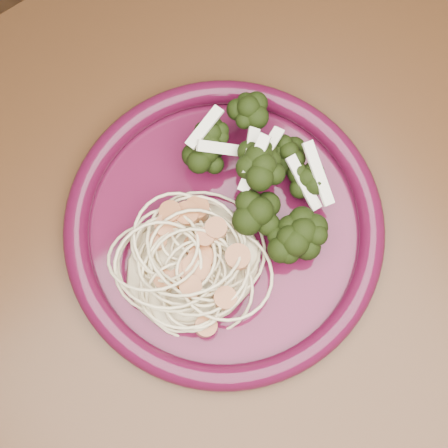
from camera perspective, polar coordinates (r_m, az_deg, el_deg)
The scene contains 6 objects.
dining_table at distance 0.71m, azimuth 5.27°, elevation -4.62°, with size 1.20×0.80×0.75m.
dinner_plate at distance 0.60m, azimuth 0.00°, elevation -0.23°, with size 0.38×0.38×0.03m.
spaghetti_pile at distance 0.58m, azimuth -2.88°, elevation -3.56°, with size 0.13×0.12×0.03m, color beige.
scallop_cluster at distance 0.55m, azimuth -3.06°, elevation -2.74°, with size 0.13×0.13×0.04m, color #AF6C3F, non-canonical shape.
broccoli_pile at distance 0.60m, azimuth 3.44°, elevation 4.64°, with size 0.09×0.15×0.05m, color black.
onion_garnish at distance 0.57m, azimuth 3.63°, elevation 5.78°, with size 0.06×0.10×0.06m, color white, non-canonical shape.
Camera 1 is at (-0.13, -0.07, 1.34)m, focal length 50.00 mm.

